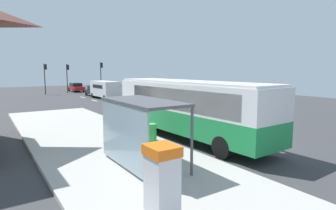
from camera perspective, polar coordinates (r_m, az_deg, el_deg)
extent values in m
cube|color=#38383A|center=(26.11, -8.32, -1.22)|extent=(56.00, 92.00, 0.04)
cube|color=#ADAAA3|center=(12.82, -11.15, -9.75)|extent=(6.20, 30.00, 0.18)
cube|color=silver|center=(14.55, 19.28, -8.31)|extent=(0.16, 2.20, 0.01)
cube|color=silver|center=(17.90, 6.38, -5.04)|extent=(0.16, 2.20, 0.01)
cube|color=silver|center=(21.88, -2.08, -2.73)|extent=(0.16, 2.20, 0.01)
cube|color=silver|center=(26.22, -7.82, -1.12)|extent=(0.16, 2.20, 0.01)
cube|color=silver|center=(30.76, -11.90, 0.03)|extent=(0.16, 2.20, 0.01)
cube|color=silver|center=(35.42, -14.92, 0.88)|extent=(0.16, 2.20, 0.01)
cube|color=silver|center=(40.16, -17.23, 1.54)|extent=(0.16, 2.20, 0.01)
cube|color=#1E8C47|center=(15.49, 4.01, -2.92)|extent=(2.87, 11.08, 1.15)
cube|color=silver|center=(15.31, 4.05, 1.87)|extent=(2.87, 11.08, 1.45)
cube|color=silver|center=(15.26, 4.08, 4.77)|extent=(2.73, 10.85, 0.12)
cube|color=black|center=(19.80, -6.07, 2.87)|extent=(2.30, 0.20, 1.22)
cube|color=black|center=(14.18, 1.57, 1.16)|extent=(0.37, 8.58, 1.10)
cylinder|color=black|center=(18.15, -6.68, -3.28)|extent=(0.31, 1.01, 1.00)
cylinder|color=black|center=(19.32, -0.80, -2.59)|extent=(0.31, 1.01, 1.00)
cylinder|color=black|center=(12.23, 11.05, -8.59)|extent=(0.31, 1.01, 1.00)
cylinder|color=black|center=(13.91, 17.51, -6.85)|extent=(0.31, 1.01, 1.00)
cube|color=white|center=(37.38, -12.91, 3.30)|extent=(2.25, 5.29, 1.96)
cube|color=black|center=(37.36, -12.92, 3.81)|extent=(2.19, 3.22, 0.44)
cylinder|color=black|center=(36.03, -10.27, 1.65)|extent=(0.25, 0.69, 0.68)
cylinder|color=black|center=(35.28, -12.89, 1.47)|extent=(0.25, 0.69, 0.68)
cylinder|color=black|center=(39.65, -12.84, 2.10)|extent=(0.25, 0.69, 0.68)
cylinder|color=black|center=(38.96, -15.26, 1.93)|extent=(0.25, 0.69, 0.68)
cube|color=black|center=(41.45, -14.84, 2.64)|extent=(1.87, 4.43, 0.60)
cube|color=black|center=(41.22, -14.79, 3.46)|extent=(1.62, 2.40, 0.60)
cylinder|color=black|center=(42.67, -16.50, 2.31)|extent=(0.21, 0.64, 0.64)
cylinder|color=black|center=(43.15, -14.41, 2.43)|extent=(0.21, 0.64, 0.64)
cylinder|color=black|center=(39.81, -15.29, 2.01)|extent=(0.21, 0.64, 0.64)
cylinder|color=black|center=(40.33, -13.06, 2.15)|extent=(0.21, 0.64, 0.64)
cube|color=#A51919|center=(50.67, -18.40, 3.32)|extent=(1.83, 4.41, 0.60)
cube|color=black|center=(50.83, -18.49, 4.01)|extent=(1.60, 2.39, 0.60)
cylinder|color=black|center=(49.48, -17.00, 2.94)|extent=(0.20, 0.64, 0.64)
cylinder|color=black|center=(49.03, -18.83, 2.83)|extent=(0.20, 0.64, 0.64)
cylinder|color=black|center=(52.35, -17.97, 3.13)|extent=(0.20, 0.64, 0.64)
cylinder|color=black|center=(51.92, -19.71, 3.02)|extent=(0.20, 0.64, 0.64)
cube|color=silver|center=(6.71, -1.24, -17.30)|extent=(0.60, 0.70, 1.70)
cube|color=orange|center=(6.36, -1.26, -9.33)|extent=(0.66, 0.76, 0.24)
cube|color=black|center=(6.76, 1.05, -14.59)|extent=(0.03, 0.36, 0.44)
cylinder|color=green|center=(13.96, -3.45, -5.81)|extent=(0.52, 0.52, 0.95)
cylinder|color=red|center=(14.56, -4.85, -5.28)|extent=(0.52, 0.52, 0.95)
cylinder|color=orange|center=(15.16, -6.13, -4.78)|extent=(0.52, 0.52, 0.95)
cylinder|color=#2D2D2D|center=(47.88, -13.68, 5.55)|extent=(0.14, 0.14, 5.04)
cube|color=black|center=(47.95, -13.50, 7.97)|extent=(0.24, 0.28, 0.84)
sphere|color=#360606|center=(47.99, -13.37, 8.31)|extent=(0.16, 0.16, 0.16)
sphere|color=#3C2C03|center=(47.99, -13.36, 7.98)|extent=(0.16, 0.16, 0.16)
sphere|color=green|center=(47.98, -13.35, 7.64)|extent=(0.16, 0.16, 0.16)
cylinder|color=#2D2D2D|center=(46.44, -24.06, 4.89)|extent=(0.14, 0.14, 4.73)
cube|color=black|center=(46.46, -23.91, 7.20)|extent=(0.24, 0.28, 0.84)
sphere|color=#360606|center=(46.48, -23.78, 7.55)|extent=(0.16, 0.16, 0.16)
sphere|color=#F2B20C|center=(46.48, -23.76, 7.21)|extent=(0.16, 0.16, 0.16)
sphere|color=black|center=(46.48, -23.75, 6.86)|extent=(0.16, 0.16, 0.16)
cylinder|color=#2D2D2D|center=(47.94, -20.09, 5.11)|extent=(0.14, 0.14, 4.69)
cube|color=black|center=(47.97, -19.93, 7.33)|extent=(0.24, 0.28, 0.84)
sphere|color=red|center=(48.00, -19.80, 7.67)|extent=(0.16, 0.16, 0.16)
sphere|color=#3C2C03|center=(48.00, -19.79, 7.33)|extent=(0.16, 0.16, 0.16)
sphere|color=black|center=(48.00, -19.77, 7.00)|extent=(0.16, 0.16, 0.16)
cube|color=#4C4C51|center=(10.42, -5.21, 0.72)|extent=(1.80, 4.00, 0.10)
cube|color=#8CA5B2|center=(10.26, -9.33, -6.27)|extent=(0.06, 3.80, 2.30)
cylinder|color=#4C4C51|center=(9.55, 4.94, -7.40)|extent=(0.10, 0.10, 2.44)
cylinder|color=#4C4C51|center=(12.67, -5.87, -3.75)|extent=(0.10, 0.10, 2.44)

